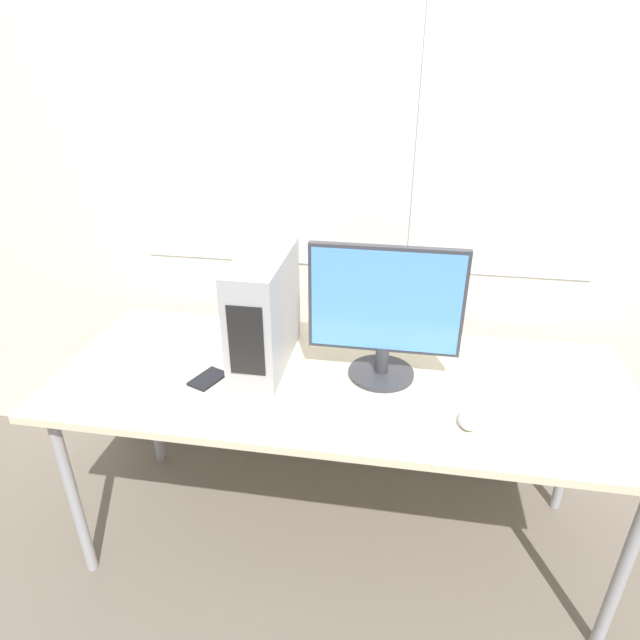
{
  "coord_description": "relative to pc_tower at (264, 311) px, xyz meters",
  "views": [
    {
      "loc": [
        0.18,
        -1.17,
        1.8
      ],
      "look_at": [
        -0.08,
        0.39,
        0.99
      ],
      "focal_mm": 30.0,
      "sensor_mm": 36.0,
      "label": 1
    }
  ],
  "objects": [
    {
      "name": "ground_plane",
      "position": [
        0.29,
        -0.46,
        -0.98
      ],
      "size": [
        14.0,
        14.0,
        0.0
      ],
      "primitive_type": "plane",
      "color": "#665B51"
    },
    {
      "name": "wall_back",
      "position": [
        0.29,
        0.45,
        0.38
      ],
      "size": [
        8.0,
        0.07,
        2.7
      ],
      "color": "beige",
      "rests_on": "ground_plane"
    },
    {
      "name": "desk",
      "position": [
        0.29,
        -0.07,
        -0.25
      ],
      "size": [
        2.0,
        0.78,
        0.77
      ],
      "color": "beige",
      "rests_on": "ground_plane"
    },
    {
      "name": "pc_tower",
      "position": [
        0.0,
        0.0,
        0.0
      ],
      "size": [
        0.17,
        0.44,
        0.41
      ],
      "color": "#9E9EA3",
      "rests_on": "desk"
    },
    {
      "name": "monitor_main",
      "position": [
        0.42,
        -0.03,
        0.05
      ],
      "size": [
        0.51,
        0.23,
        0.48
      ],
      "color": "#333338",
      "rests_on": "desk"
    },
    {
      "name": "keyboard",
      "position": [
        0.38,
        -0.27,
        -0.19
      ],
      "size": [
        0.49,
        0.15,
        0.02
      ],
      "color": "silver",
      "rests_on": "desk"
    },
    {
      "name": "mouse",
      "position": [
        0.7,
        -0.27,
        -0.19
      ],
      "size": [
        0.06,
        0.09,
        0.03
      ],
      "color": "#B2B2B7",
      "rests_on": "desk"
    },
    {
      "name": "cell_phone",
      "position": [
        -0.17,
        -0.16,
        -0.2
      ],
      "size": [
        0.12,
        0.15,
        0.01
      ],
      "rotation": [
        0.0,
        0.0,
        -0.38
      ],
      "color": "black",
      "rests_on": "desk"
    }
  ]
}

